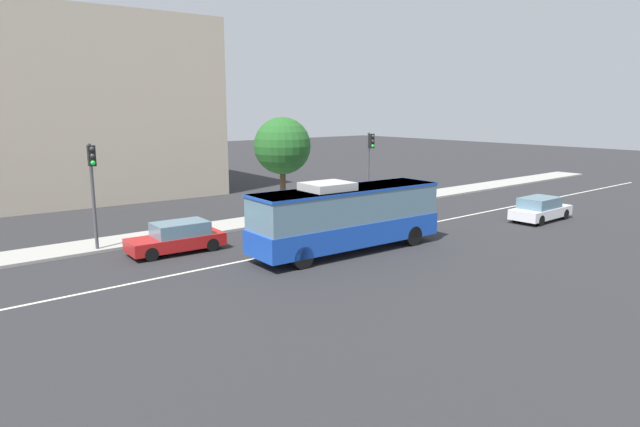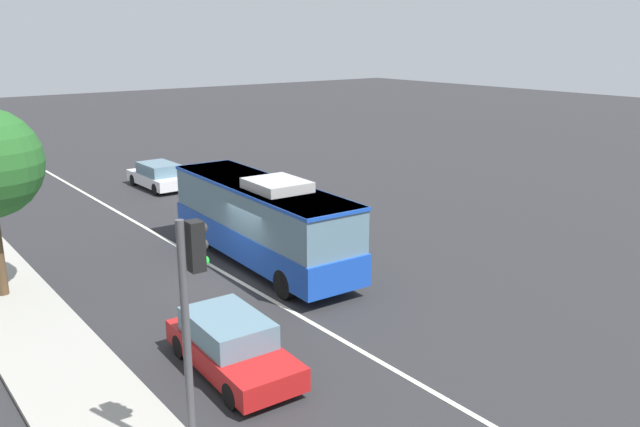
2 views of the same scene
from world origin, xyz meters
TOP-DOWN VIEW (x-y plane):
  - ground_plane at (0.00, 0.00)m, footprint 160.00×160.00m
  - sidewalk_kerb at (0.00, 6.87)m, footprint 80.00×2.69m
  - lane_centre_line at (0.00, 0.00)m, footprint 76.00×0.16m
  - transit_bus at (0.85, -1.69)m, footprint 10.10×2.94m
  - sedan_red at (-5.55, 3.34)m, footprint 4.58×2.01m
  - sedan_white at (14.99, -3.75)m, footprint 4.53×1.87m
  - traffic_light_near_corner at (-8.52, 5.77)m, footprint 0.33×0.62m
  - traffic_light_mid_block at (9.57, 5.72)m, footprint 0.35×0.62m
  - street_tree_kerbside_left at (3.22, 6.93)m, footprint 3.52×3.52m
  - office_block_background at (-5.65, 24.54)m, footprint 23.48×13.95m

SIDE VIEW (x-z plane):
  - ground_plane at x=0.00m, z-range 0.00..0.00m
  - lane_centre_line at x=0.00m, z-range 0.00..0.01m
  - sidewalk_kerb at x=0.00m, z-range 0.00..0.14m
  - sedan_red at x=-5.55m, z-range -0.01..1.46m
  - sedan_white at x=14.99m, z-range -0.01..1.46m
  - transit_bus at x=0.85m, z-range 0.08..3.54m
  - traffic_light_near_corner at x=-8.52m, z-range 0.96..6.16m
  - traffic_light_mid_block at x=9.57m, z-range 0.96..6.16m
  - street_tree_kerbside_left at x=3.22m, z-range 1.36..7.65m
  - office_block_background at x=-5.65m, z-range 0.00..13.60m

